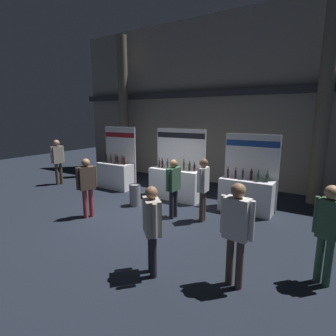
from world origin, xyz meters
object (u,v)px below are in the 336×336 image
(visitor_4, at_px, (203,185))
(exhibitor_booth_0, at_px, (116,173))
(exhibitor_booth_1, at_px, (176,181))
(trash_bin, at_px, (135,195))
(exhibitor_booth_2, at_px, (247,192))
(visitor_3, at_px, (173,184))
(visitor_0, at_px, (152,222))
(visitor_2, at_px, (87,183))
(visitor_6, at_px, (328,228))
(visitor_1, at_px, (58,158))
(visitor_5, at_px, (236,226))

(visitor_4, bearing_deg, exhibitor_booth_0, 72.16)
(exhibitor_booth_1, bearing_deg, exhibitor_booth_0, -179.12)
(exhibitor_booth_1, height_order, trash_bin, exhibitor_booth_1)
(exhibitor_booth_2, xyz_separation_m, visitor_3, (-1.58, -1.57, 0.39))
(visitor_0, height_order, visitor_2, visitor_2)
(trash_bin, xyz_separation_m, visitor_0, (2.63, -2.74, 0.65))
(visitor_2, distance_m, visitor_6, 5.72)
(trash_bin, distance_m, visitor_2, 1.67)
(visitor_4, bearing_deg, visitor_2, 115.72)
(exhibitor_booth_0, height_order, trash_bin, exhibitor_booth_0)
(visitor_6, bearing_deg, visitor_2, 20.33)
(exhibitor_booth_0, distance_m, visitor_6, 7.69)
(visitor_2, height_order, visitor_4, visitor_4)
(exhibitor_booth_0, height_order, visitor_1, exhibitor_booth_0)
(exhibitor_booth_0, relative_size, trash_bin, 3.46)
(trash_bin, xyz_separation_m, visitor_3, (1.56, -0.23, 0.64))
(visitor_6, bearing_deg, trash_bin, 4.71)
(visitor_5, bearing_deg, exhibitor_booth_0, 155.44)
(visitor_3, bearing_deg, visitor_2, -54.50)
(exhibitor_booth_2, bearing_deg, visitor_0, -97.18)
(visitor_1, bearing_deg, exhibitor_booth_2, -66.10)
(visitor_0, distance_m, visitor_3, 2.73)
(visitor_0, height_order, visitor_3, visitor_3)
(visitor_1, height_order, visitor_2, visitor_1)
(trash_bin, xyz_separation_m, visitor_6, (5.23, -1.44, 0.67))
(visitor_3, bearing_deg, exhibitor_booth_0, -108.51)
(visitor_1, height_order, visitor_3, visitor_1)
(visitor_6, bearing_deg, exhibitor_booth_0, -0.47)
(trash_bin, relative_size, visitor_3, 0.42)
(exhibitor_booth_0, relative_size, visitor_1, 1.29)
(exhibitor_booth_2, relative_size, visitor_2, 1.37)
(visitor_6, bearing_deg, visitor_3, 1.83)
(exhibitor_booth_2, xyz_separation_m, visitor_1, (-7.49, -0.95, 0.52))
(exhibitor_booth_1, height_order, visitor_4, exhibitor_booth_1)
(exhibitor_booth_1, bearing_deg, visitor_2, -113.97)
(visitor_2, relative_size, visitor_6, 0.97)
(visitor_5, bearing_deg, visitor_0, -155.56)
(trash_bin, bearing_deg, visitor_1, 174.81)
(exhibitor_booth_1, xyz_separation_m, exhibitor_booth_2, (2.40, 0.04, -0.03))
(visitor_4, xyz_separation_m, visitor_5, (1.63, -2.29, 0.07))
(exhibitor_booth_1, xyz_separation_m, visitor_1, (-5.09, -0.91, 0.49))
(exhibitor_booth_2, height_order, visitor_3, exhibitor_booth_2)
(visitor_0, height_order, visitor_1, visitor_1)
(visitor_5, bearing_deg, exhibitor_booth_2, 109.33)
(exhibitor_booth_2, xyz_separation_m, visitor_6, (2.09, -2.78, 0.42))
(exhibitor_booth_2, xyz_separation_m, visitor_4, (-0.79, -1.35, 0.42))
(exhibitor_booth_1, xyz_separation_m, trash_bin, (-0.74, -1.30, -0.28))
(visitor_0, bearing_deg, visitor_6, 70.48)
(visitor_3, bearing_deg, visitor_1, -91.64)
(trash_bin, height_order, visitor_0, visitor_0)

